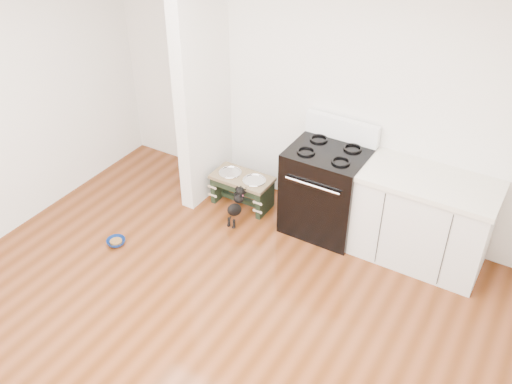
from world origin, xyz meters
The scene contains 8 objects.
ground centered at (0.00, 0.00, 0.00)m, with size 5.00×5.00×0.00m, color #4D240D.
room_shell centered at (0.00, 0.00, 1.62)m, with size 5.00×5.00×5.00m.
partition_wall centered at (-1.18, 2.10, 1.35)m, with size 0.15×0.80×2.70m, color silver.
oven_range centered at (0.25, 2.16, 0.48)m, with size 0.76×0.69×1.14m.
cabinet_run centered at (1.23, 2.18, 0.45)m, with size 1.24×0.64×0.91m.
dog_feeder centered at (-0.69, 2.06, 0.26)m, with size 0.66×0.35×0.37m.
puppy centered at (-0.57, 1.75, 0.22)m, with size 0.12×0.34×0.40m.
floor_bowl centered at (-1.41, 0.82, 0.03)m, with size 0.20×0.20×0.06m.
Camera 1 is at (2.06, -2.25, 3.71)m, focal length 40.00 mm.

